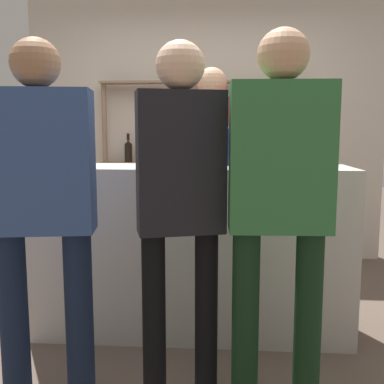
{
  "coord_description": "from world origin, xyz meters",
  "views": [
    {
      "loc": [
        0.2,
        -2.81,
        1.3
      ],
      "look_at": [
        0.0,
        0.0,
        0.92
      ],
      "focal_mm": 42.0,
      "sensor_mm": 36.0,
      "label": 1
    }
  ],
  "objects_px": {
    "counter_bottle_1": "(231,143)",
    "customer_left": "(41,196)",
    "cork_jar": "(195,155)",
    "server_behind_counter": "(211,163)",
    "counter_bottle_0": "(315,145)",
    "customer_center": "(180,192)",
    "ice_bucket": "(72,150)",
    "customer_right": "(280,192)",
    "counter_bottle_3": "(279,147)",
    "counter_bottle_2": "(62,144)",
    "counter_bottle_4": "(183,142)"
  },
  "relations": [
    {
      "from": "cork_jar",
      "to": "counter_bottle_4",
      "type": "bearing_deg",
      "value": 130.02
    },
    {
      "from": "customer_right",
      "to": "cork_jar",
      "type": "bearing_deg",
      "value": 27.06
    },
    {
      "from": "counter_bottle_0",
      "to": "counter_bottle_4",
      "type": "relative_size",
      "value": 0.96
    },
    {
      "from": "counter_bottle_3",
      "to": "counter_bottle_4",
      "type": "relative_size",
      "value": 0.87
    },
    {
      "from": "counter_bottle_3",
      "to": "customer_left",
      "type": "bearing_deg",
      "value": -144.53
    },
    {
      "from": "ice_bucket",
      "to": "server_behind_counter",
      "type": "bearing_deg",
      "value": 42.42
    },
    {
      "from": "server_behind_counter",
      "to": "counter_bottle_4",
      "type": "bearing_deg",
      "value": -10.27
    },
    {
      "from": "customer_center",
      "to": "counter_bottle_4",
      "type": "bearing_deg",
      "value": -11.46
    },
    {
      "from": "ice_bucket",
      "to": "customer_left",
      "type": "height_order",
      "value": "customer_left"
    },
    {
      "from": "counter_bottle_0",
      "to": "customer_left",
      "type": "bearing_deg",
      "value": -151.33
    },
    {
      "from": "server_behind_counter",
      "to": "counter_bottle_2",
      "type": "bearing_deg",
      "value": -52.38
    },
    {
      "from": "counter_bottle_2",
      "to": "counter_bottle_3",
      "type": "distance_m",
      "value": 1.43
    },
    {
      "from": "server_behind_counter",
      "to": "customer_left",
      "type": "distance_m",
      "value": 1.77
    },
    {
      "from": "customer_right",
      "to": "counter_bottle_2",
      "type": "bearing_deg",
      "value": 53.93
    },
    {
      "from": "server_behind_counter",
      "to": "customer_left",
      "type": "xyz_separation_m",
      "value": [
        -0.75,
        -1.6,
        -0.05
      ]
    },
    {
      "from": "counter_bottle_1",
      "to": "customer_left",
      "type": "distance_m",
      "value": 1.28
    },
    {
      "from": "counter_bottle_2",
      "to": "customer_center",
      "type": "relative_size",
      "value": 0.21
    },
    {
      "from": "counter_bottle_0",
      "to": "counter_bottle_1",
      "type": "xyz_separation_m",
      "value": [
        -0.5,
        0.12,
        0.01
      ]
    },
    {
      "from": "counter_bottle_0",
      "to": "customer_center",
      "type": "relative_size",
      "value": 0.21
    },
    {
      "from": "counter_bottle_2",
      "to": "server_behind_counter",
      "type": "height_order",
      "value": "server_behind_counter"
    },
    {
      "from": "counter_bottle_3",
      "to": "customer_left",
      "type": "xyz_separation_m",
      "value": [
        -1.19,
        -0.85,
        -0.2
      ]
    },
    {
      "from": "counter_bottle_3",
      "to": "counter_bottle_4",
      "type": "distance_m",
      "value": 0.61
    },
    {
      "from": "counter_bottle_1",
      "to": "customer_left",
      "type": "height_order",
      "value": "customer_left"
    },
    {
      "from": "counter_bottle_1",
      "to": "counter_bottle_2",
      "type": "relative_size",
      "value": 1.02
    },
    {
      "from": "counter_bottle_3",
      "to": "counter_bottle_4",
      "type": "height_order",
      "value": "counter_bottle_4"
    },
    {
      "from": "counter_bottle_1",
      "to": "customer_left",
      "type": "xyz_separation_m",
      "value": [
        -0.89,
        -0.89,
        -0.23
      ]
    },
    {
      "from": "counter_bottle_3",
      "to": "ice_bucket",
      "type": "relative_size",
      "value": 1.44
    },
    {
      "from": "customer_center",
      "to": "counter_bottle_2",
      "type": "bearing_deg",
      "value": 29.41
    },
    {
      "from": "counter_bottle_3",
      "to": "customer_center",
      "type": "xyz_separation_m",
      "value": [
        -0.55,
        -0.79,
        -0.18
      ]
    },
    {
      "from": "ice_bucket",
      "to": "customer_right",
      "type": "height_order",
      "value": "customer_right"
    },
    {
      "from": "cork_jar",
      "to": "server_behind_counter",
      "type": "distance_m",
      "value": 0.8
    },
    {
      "from": "counter_bottle_2",
      "to": "counter_bottle_3",
      "type": "bearing_deg",
      "value": -3.33
    },
    {
      "from": "counter_bottle_0",
      "to": "cork_jar",
      "type": "xyz_separation_m",
      "value": [
        -0.73,
        0.05,
        -0.06
      ]
    },
    {
      "from": "customer_right",
      "to": "counter_bottle_0",
      "type": "bearing_deg",
      "value": -23.86
    },
    {
      "from": "counter_bottle_0",
      "to": "customer_left",
      "type": "relative_size",
      "value": 0.21
    },
    {
      "from": "counter_bottle_4",
      "to": "customer_left",
      "type": "xyz_separation_m",
      "value": [
        -0.58,
        -0.92,
        -0.23
      ]
    },
    {
      "from": "cork_jar",
      "to": "customer_center",
      "type": "xyz_separation_m",
      "value": [
        -0.02,
        -0.76,
        -0.13
      ]
    },
    {
      "from": "counter_bottle_4",
      "to": "server_behind_counter",
      "type": "xyz_separation_m",
      "value": [
        0.16,
        0.69,
        -0.18
      ]
    },
    {
      "from": "counter_bottle_2",
      "to": "customer_right",
      "type": "height_order",
      "value": "customer_right"
    },
    {
      "from": "ice_bucket",
      "to": "server_behind_counter",
      "type": "distance_m",
      "value": 1.18
    },
    {
      "from": "counter_bottle_2",
      "to": "ice_bucket",
      "type": "bearing_deg",
      "value": -48.13
    },
    {
      "from": "customer_left",
      "to": "counter_bottle_4",
      "type": "bearing_deg",
      "value": -41.11
    },
    {
      "from": "counter_bottle_4",
      "to": "ice_bucket",
      "type": "height_order",
      "value": "counter_bottle_4"
    },
    {
      "from": "counter_bottle_0",
      "to": "ice_bucket",
      "type": "relative_size",
      "value": 1.59
    },
    {
      "from": "counter_bottle_0",
      "to": "server_behind_counter",
      "type": "relative_size",
      "value": 0.2
    },
    {
      "from": "customer_center",
      "to": "customer_left",
      "type": "height_order",
      "value": "customer_left"
    },
    {
      "from": "customer_center",
      "to": "customer_right",
      "type": "distance_m",
      "value": 0.46
    },
    {
      "from": "counter_bottle_4",
      "to": "customer_center",
      "type": "xyz_separation_m",
      "value": [
        0.06,
        -0.86,
        -0.21
      ]
    },
    {
      "from": "counter_bottle_1",
      "to": "counter_bottle_4",
      "type": "bearing_deg",
      "value": 174.47
    },
    {
      "from": "counter_bottle_0",
      "to": "cork_jar",
      "type": "height_order",
      "value": "counter_bottle_0"
    }
  ]
}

